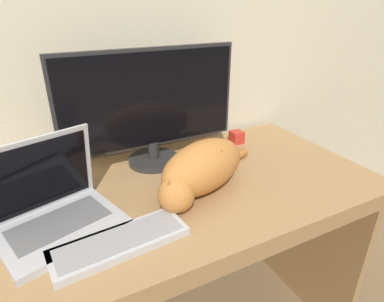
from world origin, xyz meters
name	(u,v)px	position (x,y,z in m)	size (l,w,h in m)	color
wall_back	(98,8)	(0.00, 0.73, 1.30)	(6.40, 0.06, 2.60)	beige
desk	(150,237)	(0.00, 0.33, 0.61)	(1.55, 0.67, 0.77)	#A37A4C
monitor	(151,107)	(0.10, 0.54, 0.99)	(0.64, 0.19, 0.42)	#282828
laptop	(54,211)	(-0.27, 0.31, 0.82)	(0.35, 0.31, 0.24)	#B7B7BC
external_keyboard	(120,242)	(-0.14, 0.15, 0.78)	(0.35, 0.14, 0.02)	#BCBCC1
cat	(201,168)	(0.17, 0.29, 0.85)	(0.45, 0.29, 0.16)	#C67A38
small_toy	(237,137)	(0.48, 0.55, 0.80)	(0.05, 0.05, 0.05)	red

